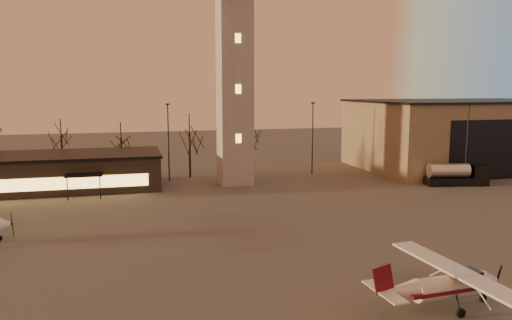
# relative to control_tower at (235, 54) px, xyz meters

# --- Properties ---
(ground) EXTENTS (220.00, 220.00, 0.00)m
(ground) POSITION_rel_control_tower_xyz_m (0.00, -30.00, -16.33)
(ground) COLOR #484643
(ground) RESTS_ON ground
(control_tower) EXTENTS (6.80, 6.80, 32.60)m
(control_tower) POSITION_rel_control_tower_xyz_m (0.00, 0.00, 0.00)
(control_tower) COLOR gray
(control_tower) RESTS_ON ground
(hangar) EXTENTS (30.60, 20.60, 10.30)m
(hangar) POSITION_rel_control_tower_xyz_m (36.00, 3.98, -11.17)
(hangar) COLOR #958062
(hangar) RESTS_ON ground
(terminal) EXTENTS (25.40, 12.20, 4.30)m
(terminal) POSITION_rel_control_tower_xyz_m (-21.99, 1.98, -14.17)
(terminal) COLOR black
(terminal) RESTS_ON ground
(light_poles) EXTENTS (58.50, 12.25, 10.14)m
(light_poles) POSITION_rel_control_tower_xyz_m (0.50, 1.00, -10.92)
(light_poles) COLOR black
(light_poles) RESTS_ON ground
(tree_row) EXTENTS (37.20, 9.20, 8.80)m
(tree_row) POSITION_rel_control_tower_xyz_m (-13.70, 9.16, -10.39)
(tree_row) COLOR black
(tree_row) RESTS_ON ground
(cessna_front) EXTENTS (8.67, 10.95, 3.02)m
(cessna_front) POSITION_rel_control_tower_xyz_m (3.94, -38.52, -15.29)
(cessna_front) COLOR silver
(cessna_front) RESTS_ON ground
(fuel_truck) EXTENTS (7.86, 3.72, 2.81)m
(fuel_truck) POSITION_rel_control_tower_xyz_m (26.64, -8.08, -15.21)
(fuel_truck) COLOR black
(fuel_truck) RESTS_ON ground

